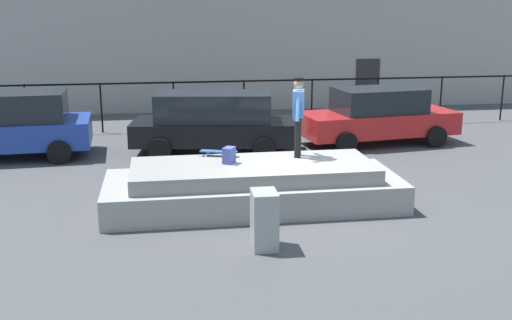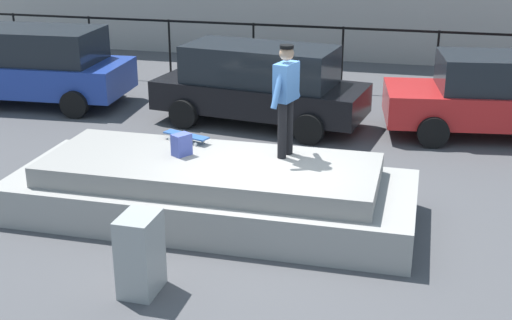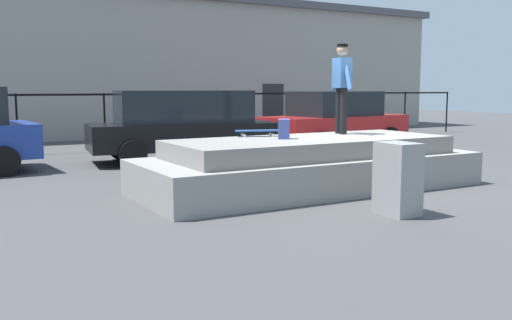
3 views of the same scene
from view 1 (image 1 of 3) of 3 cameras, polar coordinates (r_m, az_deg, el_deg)
ground_plane at (r=13.44m, az=3.85°, el=-4.12°), size 60.00×60.00×0.00m
concrete_ledge at (r=13.24m, az=-0.27°, el=-2.45°), size 6.28×2.43×0.93m
skateboarder at (r=13.56m, az=3.92°, el=4.50°), size 0.35×0.87×1.74m
skateboard at (r=13.75m, az=-3.47°, el=0.76°), size 0.85×0.46×0.12m
backpack at (r=13.12m, az=-2.51°, el=0.43°), size 0.32×0.34×0.35m
car_blue_hatchback_near at (r=18.55m, az=-21.62°, el=3.15°), size 4.34×2.44×1.85m
car_black_hatchback_mid at (r=17.80m, az=-3.95°, el=3.57°), size 4.83×2.48×1.76m
car_red_sedan_far at (r=19.33m, az=11.21°, el=4.03°), size 4.97×2.54×1.73m
utility_box at (r=10.95m, az=0.78°, el=-5.55°), size 0.45×0.61×1.05m
fence_row at (r=21.31m, az=-1.12°, el=6.15°), size 24.06×0.06×1.68m
warehouse_building at (r=28.51m, az=-3.21°, el=11.31°), size 28.76×8.08×5.47m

